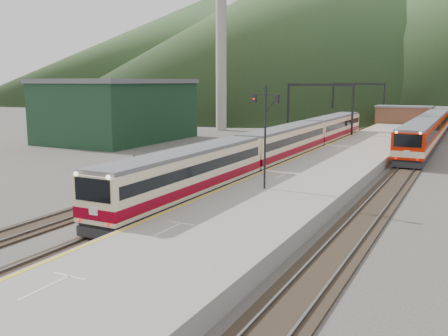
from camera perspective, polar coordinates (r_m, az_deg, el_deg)
The scene contains 18 objects.
ground at distance 23.57m, azimuth -22.56°, elevation -11.38°, with size 400.00×400.00×0.00m, color #47423D.
track_main at distance 57.25m, azimuth 9.26°, elevation 1.52°, with size 2.60×200.00×0.23m.
track_far at distance 58.94m, azimuth 4.63°, elevation 1.85°, with size 2.60×200.00×0.23m.
track_second at distance 54.94m, azimuth 20.76°, elevation 0.65°, with size 2.60×200.00×0.23m.
platform at distance 53.85m, azimuth 14.31°, elevation 1.28°, with size 8.00×100.00×1.00m, color gray.
gantry_near at distance 71.90m, azimuth 10.87°, elevation 7.56°, with size 9.55×0.25×8.00m.
gantry_far at distance 96.16m, azimuth 15.06°, elevation 7.93°, with size 9.55×0.25×8.00m.
warehouse at distance 72.01m, azimuth -11.99°, elevation 6.51°, with size 14.50×20.50×8.60m.
smokestack at distance 85.75m, azimuth -0.33°, elevation 14.37°, with size 1.80×1.80×30.00m, color #9E998E.
station_shed at distance 92.93m, azimuth 19.84°, elevation 5.77°, with size 9.40×4.40×3.10m.
hill_a at distance 212.98m, azimuth 11.61°, elevation 15.51°, with size 180.00×180.00×60.00m, color #324F22.
hill_d at distance 289.30m, azimuth -1.52°, elevation 13.66°, with size 200.00×200.00×55.00m, color #324F22.
main_train at distance 50.61m, azimuth 6.97°, elevation 2.60°, with size 2.75×56.55×3.36m.
second_train at distance 80.17m, azimuth 22.89°, elevation 4.67°, with size 3.03×62.08×3.70m.
signal_mast at distance 33.74m, azimuth 4.74°, elevation 4.75°, with size 2.17×0.58×6.98m.
short_signal_a at distance 30.03m, azimuth -14.84°, elevation -3.51°, with size 0.27×0.24×2.27m.
short_signal_b at distance 46.88m, azimuth 2.42°, elevation 1.54°, with size 0.26×0.22×2.27m.
short_signal_c at distance 41.43m, azimuth -10.16°, elevation 0.29°, with size 0.25×0.20×2.27m.
Camera 1 is at (17.05, -14.04, 8.23)m, focal length 40.00 mm.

